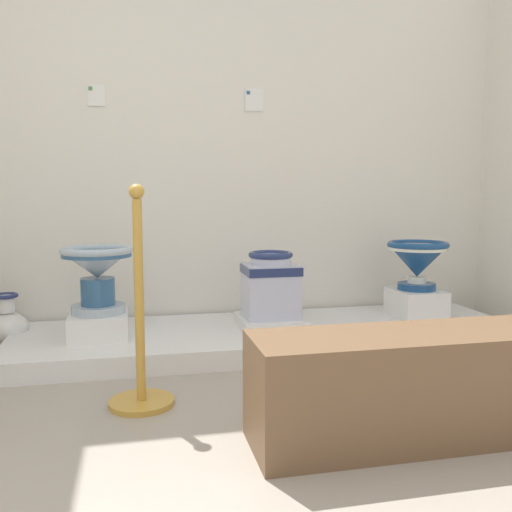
# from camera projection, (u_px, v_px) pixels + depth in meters

# --- Properties ---
(ground_plane) EXTENTS (5.43, 5.21, 0.02)m
(ground_plane) POSITION_uv_depth(u_px,v_px,m) (358.00, 444.00, 2.00)
(ground_plane) COLOR #A3998C
(wall_back) EXTENTS (3.63, 0.06, 3.28)m
(wall_back) POSITION_uv_depth(u_px,v_px,m) (252.00, 82.00, 3.60)
(wall_back) COLOR white
(wall_back) RESTS_ON ground_plane
(display_platform) EXTENTS (2.98, 0.90, 0.11)m
(display_platform) POSITION_uv_depth(u_px,v_px,m) (270.00, 336.00, 3.29)
(display_platform) COLOR white
(display_platform) RESTS_ON ground_plane
(plinth_block_pale_glazed) EXTENTS (0.31, 0.32, 0.14)m
(plinth_block_pale_glazed) POSITION_uv_depth(u_px,v_px,m) (99.00, 325.00, 3.03)
(plinth_block_pale_glazed) COLOR white
(plinth_block_pale_glazed) RESTS_ON display_platform
(antique_toilet_pale_glazed) EXTENTS (0.39, 0.39, 0.37)m
(antique_toilet_pale_glazed) POSITION_uv_depth(u_px,v_px,m) (97.00, 269.00, 2.99)
(antique_toilet_pale_glazed) COLOR #A9BCCE
(antique_toilet_pale_glazed) RESTS_ON plinth_block_pale_glazed
(plinth_block_slender_white) EXTENTS (0.38, 0.40, 0.06)m
(plinth_block_slender_white) POSITION_uv_depth(u_px,v_px,m) (270.00, 322.00, 3.27)
(plinth_block_slender_white) COLOR white
(plinth_block_slender_white) RESTS_ON display_platform
(antique_toilet_slender_white) EXTENTS (0.32, 0.29, 0.39)m
(antique_toilet_slender_white) POSITION_uv_depth(u_px,v_px,m) (271.00, 283.00, 3.25)
(antique_toilet_slender_white) COLOR silver
(antique_toilet_slender_white) RESTS_ON plinth_block_slender_white
(plinth_block_central_ornate) EXTENTS (0.29, 0.34, 0.18)m
(plinth_block_central_ornate) POSITION_uv_depth(u_px,v_px,m) (416.00, 303.00, 3.54)
(plinth_block_central_ornate) COLOR white
(plinth_block_central_ornate) RESTS_ON display_platform
(antique_toilet_central_ornate) EXTENTS (0.39, 0.39, 0.31)m
(antique_toilet_central_ornate) POSITION_uv_depth(u_px,v_px,m) (417.00, 259.00, 3.51)
(antique_toilet_central_ornate) COLOR navy
(antique_toilet_central_ornate) RESTS_ON plinth_block_central_ornate
(info_placard_first) EXTENTS (0.11, 0.01, 0.13)m
(info_placard_first) POSITION_uv_depth(u_px,v_px,m) (96.00, 95.00, 3.37)
(info_placard_first) COLOR white
(info_placard_second) EXTENTS (0.12, 0.01, 0.15)m
(info_placard_second) POSITION_uv_depth(u_px,v_px,m) (254.00, 100.00, 3.58)
(info_placard_second) COLOR white
(decorative_vase_spare) EXTENTS (0.24, 0.24, 0.33)m
(decorative_vase_spare) POSITION_uv_depth(u_px,v_px,m) (7.00, 327.00, 3.17)
(decorative_vase_spare) COLOR navy
(decorative_vase_spare) RESTS_ON ground_plane
(stanchion_post_near_left) EXTENTS (0.28, 0.28, 0.94)m
(stanchion_post_near_left) POSITION_uv_depth(u_px,v_px,m) (140.00, 348.00, 2.32)
(stanchion_post_near_left) COLOR gold
(stanchion_post_near_left) RESTS_ON ground_plane
(museum_bench) EXTENTS (1.29, 0.36, 0.40)m
(museum_bench) POSITION_uv_depth(u_px,v_px,m) (423.00, 384.00, 2.02)
(museum_bench) COLOR brown
(museum_bench) RESTS_ON ground_plane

